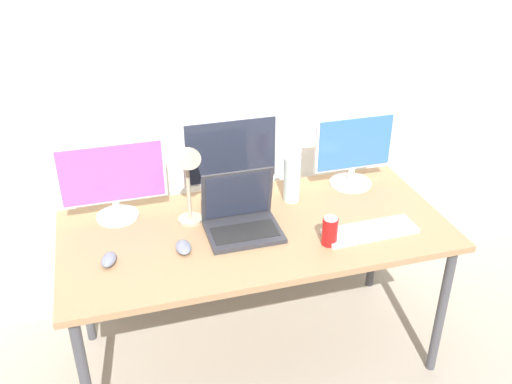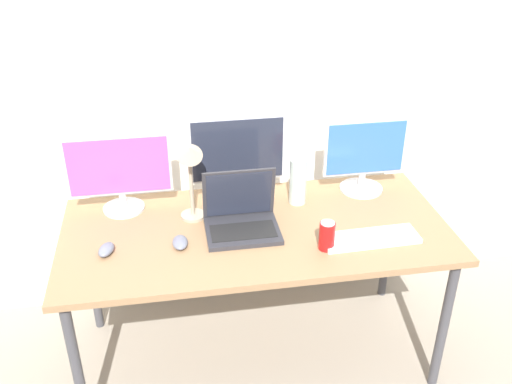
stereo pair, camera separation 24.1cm
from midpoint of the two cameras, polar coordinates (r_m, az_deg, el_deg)
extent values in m
plane|color=gray|center=(2.97, -2.41, -15.77)|extent=(16.00, 16.00, 0.00)
cube|color=silver|center=(2.80, -5.98, 12.47)|extent=(7.00, 0.08, 2.60)
cylinder|color=#424247|center=(2.75, 15.66, -11.47)|extent=(0.04, 0.04, 0.71)
cylinder|color=#424247|center=(2.97, -19.25, -8.67)|extent=(0.04, 0.04, 0.71)
cylinder|color=#424247|center=(3.21, 9.74, -4.19)|extent=(0.04, 0.04, 0.71)
cube|color=#93704C|center=(2.51, -2.75, -3.97)|extent=(1.69, 0.79, 0.03)
cylinder|color=silver|center=(2.68, -16.20, -2.38)|extent=(0.19, 0.19, 0.01)
cylinder|color=silver|center=(2.66, -16.33, -1.61)|extent=(0.03, 0.03, 0.07)
cube|color=silver|center=(2.58, -16.87, 1.81)|extent=(0.47, 0.02, 0.28)
cube|color=#A54CB2|center=(2.56, -16.86, 1.68)|extent=(0.44, 0.01, 0.26)
cylinder|color=silver|center=(2.74, -4.99, -0.51)|extent=(0.22, 0.22, 0.01)
cylinder|color=silver|center=(2.72, -5.03, 0.34)|extent=(0.03, 0.03, 0.08)
cube|color=silver|center=(2.63, -5.21, 4.15)|extent=(0.45, 0.02, 0.32)
cube|color=#232838|center=(2.61, -5.15, 4.03)|extent=(0.42, 0.01, 0.29)
cylinder|color=silver|center=(2.87, 7.08, 0.86)|extent=(0.21, 0.21, 0.01)
cylinder|color=silver|center=(2.85, 7.13, 1.65)|extent=(0.03, 0.03, 0.08)
cube|color=silver|center=(2.77, 7.35, 4.91)|extent=(0.40, 0.02, 0.28)
cube|color=#3366B2|center=(2.76, 7.46, 4.80)|extent=(0.37, 0.01, 0.25)
cube|color=#2D2D33|center=(2.46, -4.05, -4.07)|extent=(0.32, 0.25, 0.02)
cube|color=black|center=(2.44, -3.97, -4.08)|extent=(0.28, 0.14, 0.00)
cube|color=#2D2D33|center=(2.48, -4.67, -0.30)|extent=(0.32, 0.05, 0.24)
cube|color=#232838|center=(2.47, -4.63, -0.40)|extent=(0.28, 0.04, 0.22)
cube|color=white|center=(2.49, 8.63, -3.97)|extent=(0.42, 0.15, 0.02)
ellipsoid|color=slate|center=(2.38, -10.17, -5.54)|extent=(0.07, 0.11, 0.03)
ellipsoid|color=slate|center=(2.38, -17.37, -6.55)|extent=(0.08, 0.11, 0.04)
cylinder|color=silver|center=(2.66, 1.02, 1.22)|extent=(0.08, 0.08, 0.22)
cone|color=silver|center=(2.60, 1.05, 3.68)|extent=(0.07, 0.07, 0.03)
cylinder|color=white|center=(2.59, 1.05, 4.17)|extent=(0.04, 0.04, 0.02)
cylinder|color=red|center=(2.37, 4.52, -4.04)|extent=(0.07, 0.07, 0.12)
cylinder|color=silver|center=(2.34, 4.58, -2.75)|extent=(0.06, 0.06, 0.00)
cylinder|color=tan|center=(2.58, -9.25, -2.79)|extent=(0.11, 0.11, 0.01)
cylinder|color=tan|center=(2.50, -9.54, 0.36)|extent=(0.02, 0.02, 0.31)
cone|color=tan|center=(2.36, -9.70, 3.60)|extent=(0.11, 0.12, 0.11)
camera|label=1|loc=(0.12, -92.86, -1.59)|focal=40.00mm
camera|label=2|loc=(0.12, 87.14, 1.59)|focal=40.00mm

